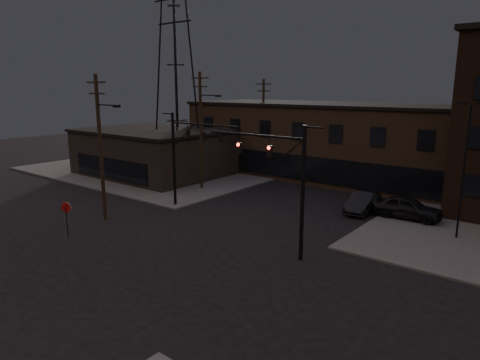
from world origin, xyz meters
name	(u,v)px	position (x,y,z in m)	size (l,w,h in m)	color
ground	(170,256)	(0.00, 0.00, 0.00)	(140.00, 140.00, 0.00)	black
sidewalk_nw	(180,165)	(-22.00, 22.00, 0.07)	(30.00, 30.00, 0.15)	#474744
building_row	(360,144)	(0.00, 28.00, 4.00)	(40.00, 12.00, 8.00)	brown
building_left	(154,153)	(-20.00, 16.00, 2.50)	(16.00, 12.00, 5.00)	black
traffic_signal_near	(286,176)	(5.36, 4.50, 4.93)	(7.12, 0.24, 8.00)	black
traffic_signal_far	(184,150)	(-6.72, 8.00, 5.01)	(7.12, 0.24, 8.00)	black
stop_sign	(66,211)	(-8.00, -1.99, 1.84)	(0.72, 0.33, 2.48)	black
utility_pole_near	(101,144)	(-9.43, 2.00, 5.87)	(3.70, 0.28, 11.00)	black
utility_pole_mid	(201,128)	(-10.44, 14.00, 6.13)	(3.70, 0.28, 11.50)	black
utility_pole_far	(263,123)	(-11.50, 26.00, 5.78)	(2.20, 0.28, 11.00)	black
transmission_tower	(176,65)	(-18.00, 18.00, 12.50)	(7.00, 7.00, 25.00)	black
lot_light_a	(465,159)	(13.00, 14.00, 5.51)	(1.50, 0.28, 9.14)	black
parked_car_lot_a	(408,207)	(9.00, 16.31, 1.01)	(2.03, 5.04, 1.72)	black
car_crossing	(363,202)	(5.40, 16.34, 0.81)	(1.71, 4.90, 1.62)	black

